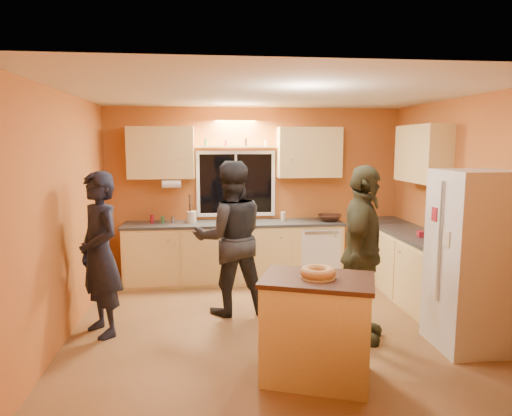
{
  "coord_description": "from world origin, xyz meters",
  "views": [
    {
      "loc": [
        -0.77,
        -4.96,
        2.05
      ],
      "look_at": [
        -0.17,
        0.4,
        1.29
      ],
      "focal_mm": 32.0,
      "sensor_mm": 36.0,
      "label": 1
    }
  ],
  "objects": [
    {
      "name": "ground",
      "position": [
        0.0,
        0.0,
        0.0
      ],
      "size": [
        4.5,
        4.5,
        0.0
      ],
      "primitive_type": "plane",
      "color": "brown",
      "rests_on": "ground"
    },
    {
      "name": "room_shell",
      "position": [
        0.12,
        0.41,
        1.62
      ],
      "size": [
        4.54,
        4.04,
        2.61
      ],
      "color": "#B65E2E",
      "rests_on": "ground"
    },
    {
      "name": "back_counter",
      "position": [
        0.01,
        1.7,
        0.45
      ],
      "size": [
        4.23,
        0.62,
        0.9
      ],
      "color": "#DCBC73",
      "rests_on": "ground"
    },
    {
      "name": "right_counter",
      "position": [
        1.95,
        0.5,
        0.45
      ],
      "size": [
        0.62,
        1.84,
        0.9
      ],
      "color": "#DCBC73",
      "rests_on": "ground"
    },
    {
      "name": "refrigerator",
      "position": [
        1.89,
        -0.8,
        0.9
      ],
      "size": [
        0.72,
        0.7,
        1.8
      ],
      "primitive_type": "cube",
      "color": "silver",
      "rests_on": "ground"
    },
    {
      "name": "island",
      "position": [
        0.18,
        -1.26,
        0.47
      ],
      "size": [
        1.11,
        0.93,
        0.92
      ],
      "rotation": [
        0.0,
        0.0,
        -0.35
      ],
      "color": "#DCBC73",
      "rests_on": "ground"
    },
    {
      "name": "bundt_pastry",
      "position": [
        0.18,
        -1.26,
        0.96
      ],
      "size": [
        0.31,
        0.31,
        0.09
      ],
      "primitive_type": "torus",
      "color": "#AF7747",
      "rests_on": "island"
    },
    {
      "name": "person_left",
      "position": [
        -1.9,
        -0.05,
        0.89
      ],
      "size": [
        0.72,
        0.77,
        1.77
      ],
      "primitive_type": "imported",
      "rotation": [
        0.0,
        0.0,
        -0.94
      ],
      "color": "black",
      "rests_on": "ground"
    },
    {
      "name": "person_center",
      "position": [
        -0.48,
        0.43,
        0.93
      ],
      "size": [
        0.99,
        0.82,
        1.86
      ],
      "primitive_type": "imported",
      "rotation": [
        0.0,
        0.0,
        3.28
      ],
      "color": "black",
      "rests_on": "ground"
    },
    {
      "name": "person_right",
      "position": [
        0.84,
        -0.5,
        0.92
      ],
      "size": [
        0.87,
        1.17,
        1.84
      ],
      "primitive_type": "imported",
      "rotation": [
        0.0,
        0.0,
        1.12
      ],
      "color": "#343622",
      "rests_on": "ground"
    },
    {
      "name": "mixing_bowl",
      "position": [
        1.1,
        1.68,
        0.94
      ],
      "size": [
        0.45,
        0.45,
        0.09
      ],
      "primitive_type": "imported",
      "rotation": [
        0.0,
        0.0,
        -0.26
      ],
      "color": "black",
      "rests_on": "back_counter"
    },
    {
      "name": "utensil_crock",
      "position": [
        -0.97,
        1.73,
        0.99
      ],
      "size": [
        0.14,
        0.14,
        0.17
      ],
      "primitive_type": "cylinder",
      "color": "beige",
      "rests_on": "back_counter"
    },
    {
      "name": "potted_plant",
      "position": [
        1.95,
        0.04,
        1.06
      ],
      "size": [
        0.33,
        0.3,
        0.32
      ],
      "primitive_type": "imported",
      "rotation": [
        0.0,
        0.0,
        -0.2
      ],
      "color": "gray",
      "rests_on": "right_counter"
    },
    {
      "name": "red_box",
      "position": [
        1.95,
        0.37,
        0.94
      ],
      "size": [
        0.18,
        0.15,
        0.07
      ],
      "primitive_type": "cube",
      "rotation": [
        0.0,
        0.0,
        -0.21
      ],
      "color": "maroon",
      "rests_on": "right_counter"
    }
  ]
}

